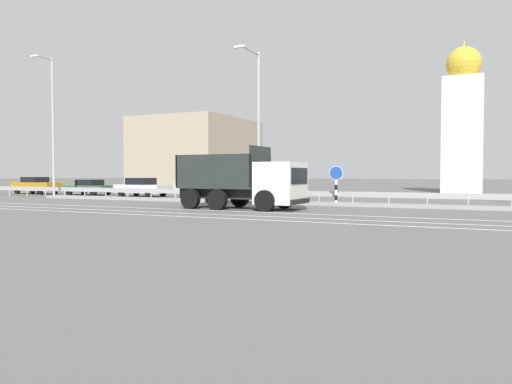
{
  "coord_description": "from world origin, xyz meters",
  "views": [
    {
      "loc": [
        12.46,
        -25.01,
        1.81
      ],
      "look_at": [
        0.47,
        0.42,
        0.79
      ],
      "focal_mm": 35.0,
      "sensor_mm": 36.0,
      "label": 1
    }
  ],
  "objects_px": {
    "median_road_sign": "(336,184)",
    "street_lamp_1": "(257,119)",
    "parked_car_0": "(36,185)",
    "parked_car_2": "(142,187)",
    "parked_car_1": "(89,187)",
    "street_lamp_0": "(52,122)",
    "dump_truck": "(255,185)",
    "parked_car_3": "(205,188)",
    "church_tower": "(463,122)",
    "parked_car_4": "(265,189)"
  },
  "relations": [
    {
      "from": "dump_truck",
      "to": "parked_car_0",
      "type": "distance_m",
      "value": 27.83
    },
    {
      "from": "median_road_sign",
      "to": "street_lamp_0",
      "type": "bearing_deg",
      "value": -179.82
    },
    {
      "from": "parked_car_1",
      "to": "parked_car_2",
      "type": "distance_m",
      "value": 5.9
    },
    {
      "from": "median_road_sign",
      "to": "parked_car_3",
      "type": "height_order",
      "value": "median_road_sign"
    },
    {
      "from": "median_road_sign",
      "to": "parked_car_4",
      "type": "xyz_separation_m",
      "value": [
        -6.54,
        4.58,
        -0.5
      ]
    },
    {
      "from": "dump_truck",
      "to": "church_tower",
      "type": "relative_size",
      "value": 0.46
    },
    {
      "from": "median_road_sign",
      "to": "street_lamp_1",
      "type": "height_order",
      "value": "street_lamp_1"
    },
    {
      "from": "parked_car_2",
      "to": "church_tower",
      "type": "xyz_separation_m",
      "value": [
        22.89,
        19.08,
        6.03
      ]
    },
    {
      "from": "parked_car_1",
      "to": "median_road_sign",
      "type": "bearing_deg",
      "value": -104.46
    },
    {
      "from": "dump_truck",
      "to": "parked_car_2",
      "type": "distance_m",
      "value": 17.1
    },
    {
      "from": "median_road_sign",
      "to": "parked_car_1",
      "type": "xyz_separation_m",
      "value": [
        -23.26,
        4.84,
        -0.55
      ]
    },
    {
      "from": "median_road_sign",
      "to": "parked_car_4",
      "type": "relative_size",
      "value": 0.46
    },
    {
      "from": "street_lamp_0",
      "to": "parked_car_4",
      "type": "height_order",
      "value": "street_lamp_0"
    },
    {
      "from": "parked_car_1",
      "to": "parked_car_4",
      "type": "bearing_deg",
      "value": -93.61
    },
    {
      "from": "parked_car_2",
      "to": "parked_car_3",
      "type": "bearing_deg",
      "value": 98.14
    },
    {
      "from": "dump_truck",
      "to": "church_tower",
      "type": "xyz_separation_m",
      "value": [
        8.48,
        28.28,
        5.55
      ]
    },
    {
      "from": "street_lamp_0",
      "to": "parked_car_2",
      "type": "xyz_separation_m",
      "value": [
        4.78,
        4.62,
        -5.0
      ]
    },
    {
      "from": "parked_car_2",
      "to": "parked_car_3",
      "type": "xyz_separation_m",
      "value": [
        5.59,
        0.53,
        -0.03
      ]
    },
    {
      "from": "parked_car_0",
      "to": "parked_car_4",
      "type": "xyz_separation_m",
      "value": [
        22.7,
        0.07,
        -0.05
      ]
    },
    {
      "from": "parked_car_0",
      "to": "parked_car_4",
      "type": "distance_m",
      "value": 22.7
    },
    {
      "from": "street_lamp_0",
      "to": "parked_car_0",
      "type": "distance_m",
      "value": 9.8
    },
    {
      "from": "parked_car_2",
      "to": "church_tower",
      "type": "relative_size",
      "value": 0.31
    },
    {
      "from": "street_lamp_1",
      "to": "parked_car_1",
      "type": "distance_m",
      "value": 19.58
    },
    {
      "from": "parked_car_1",
      "to": "church_tower",
      "type": "relative_size",
      "value": 0.29
    },
    {
      "from": "street_lamp_1",
      "to": "parked_car_3",
      "type": "height_order",
      "value": "street_lamp_1"
    },
    {
      "from": "parked_car_3",
      "to": "church_tower",
      "type": "bearing_deg",
      "value": -42.23
    },
    {
      "from": "street_lamp_0",
      "to": "parked_car_3",
      "type": "bearing_deg",
      "value": 26.43
    },
    {
      "from": "median_road_sign",
      "to": "parked_car_4",
      "type": "distance_m",
      "value": 7.99
    },
    {
      "from": "parked_car_1",
      "to": "church_tower",
      "type": "distance_m",
      "value": 34.91
    },
    {
      "from": "street_lamp_0",
      "to": "parked_car_0",
      "type": "xyz_separation_m",
      "value": [
        -7.09,
        4.58,
        -4.97
      ]
    },
    {
      "from": "median_road_sign",
      "to": "street_lamp_1",
      "type": "distance_m",
      "value": 6.27
    },
    {
      "from": "parked_car_0",
      "to": "parked_car_2",
      "type": "relative_size",
      "value": 1.07
    },
    {
      "from": "parked_car_0",
      "to": "parked_car_3",
      "type": "distance_m",
      "value": 17.47
    },
    {
      "from": "dump_truck",
      "to": "parked_car_3",
      "type": "xyz_separation_m",
      "value": [
        -8.82,
        9.73,
        -0.51
      ]
    },
    {
      "from": "street_lamp_1",
      "to": "parked_car_4",
      "type": "distance_m",
      "value": 6.74
    },
    {
      "from": "street_lamp_1",
      "to": "parked_car_4",
      "type": "xyz_separation_m",
      "value": [
        -1.65,
        4.81,
        -4.42
      ]
    },
    {
      "from": "parked_car_3",
      "to": "parked_car_4",
      "type": "relative_size",
      "value": 0.91
    },
    {
      "from": "street_lamp_1",
      "to": "parked_car_1",
      "type": "height_order",
      "value": "street_lamp_1"
    },
    {
      "from": "parked_car_2",
      "to": "church_tower",
      "type": "height_order",
      "value": "church_tower"
    },
    {
      "from": "parked_car_1",
      "to": "church_tower",
      "type": "bearing_deg",
      "value": -59.56
    },
    {
      "from": "street_lamp_0",
      "to": "parked_car_3",
      "type": "xyz_separation_m",
      "value": [
        10.37,
        5.16,
        -5.03
      ]
    },
    {
      "from": "parked_car_0",
      "to": "parked_car_4",
      "type": "height_order",
      "value": "parked_car_0"
    },
    {
      "from": "median_road_sign",
      "to": "parked_car_4",
      "type": "bearing_deg",
      "value": 144.99
    },
    {
      "from": "parked_car_1",
      "to": "parked_car_4",
      "type": "xyz_separation_m",
      "value": [
        16.72,
        -0.26,
        0.05
      ]
    },
    {
      "from": "median_road_sign",
      "to": "parked_car_2",
      "type": "distance_m",
      "value": 17.95
    },
    {
      "from": "parked_car_1",
      "to": "parked_car_2",
      "type": "height_order",
      "value": "parked_car_2"
    },
    {
      "from": "parked_car_1",
      "to": "parked_car_4",
      "type": "relative_size",
      "value": 0.86
    },
    {
      "from": "street_lamp_0",
      "to": "church_tower",
      "type": "height_order",
      "value": "church_tower"
    },
    {
      "from": "street_lamp_1",
      "to": "church_tower",
      "type": "height_order",
      "value": "church_tower"
    },
    {
      "from": "median_road_sign",
      "to": "parked_car_1",
      "type": "bearing_deg",
      "value": 168.24
    }
  ]
}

